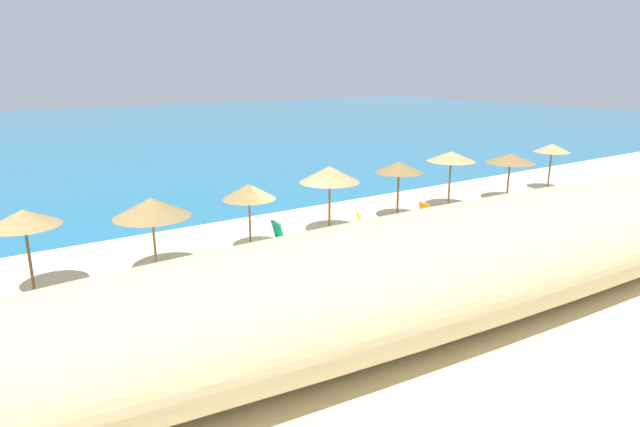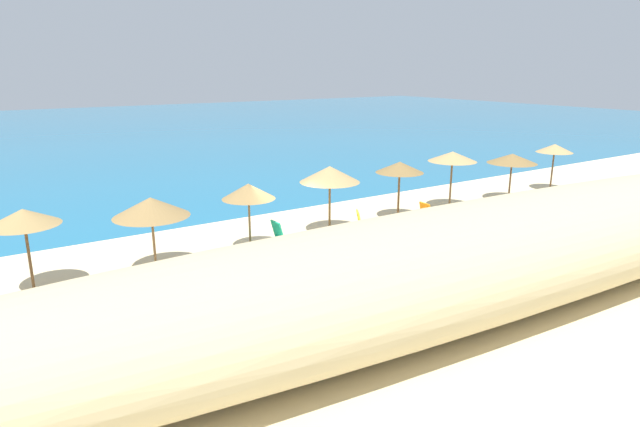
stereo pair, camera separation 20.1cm
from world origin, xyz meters
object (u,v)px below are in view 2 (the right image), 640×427
Objects in this scene: beach_umbrella_9 at (555,148)px; lounge_chair_0 at (348,229)px; beach_umbrella_8 at (512,159)px; beach_umbrella_5 at (330,174)px; beach_umbrella_7 at (453,157)px; beach_umbrella_3 at (151,207)px; beach_umbrella_4 at (248,191)px; lounge_chair_2 at (416,216)px; lounge_chair_1 at (266,241)px; beach_umbrella_2 at (23,217)px; beach_umbrella_6 at (400,167)px.

beach_umbrella_9 reaches higher than lounge_chair_0.
beach_umbrella_8 is 0.94× the size of beach_umbrella_9.
lounge_chair_0 is (-14.68, -0.99, -1.88)m from beach_umbrella_9.
beach_umbrella_5 is 7.12m from beach_umbrella_7.
beach_umbrella_8 is at bearing -0.36° from beach_umbrella_3.
beach_umbrella_4 is 14.48m from beach_umbrella_8.
beach_umbrella_4 is 7.82m from lounge_chair_2.
beach_umbrella_5 reaches higher than lounge_chair_2.
beach_umbrella_9 is 1.59× the size of lounge_chair_1.
beach_umbrella_7 reaches higher than beach_umbrella_4.
beach_umbrella_2 is 21.71m from beach_umbrella_8.
beach_umbrella_6 is 1.61× the size of lounge_chair_2.
beach_umbrella_2 is at bearing 114.88° from lounge_chair_0.
lounge_chair_0 is at bearing -81.24° from beach_umbrella_5.
beach_umbrella_3 is at bearing 114.94° from lounge_chair_0.
beach_umbrella_6 is 11.05m from beach_umbrella_9.
beach_umbrella_7 reaches higher than beach_umbrella_3.
beach_umbrella_3 is 1.58× the size of lounge_chair_0.
beach_umbrella_8 is 10.83m from lounge_chair_0.
beach_umbrella_7 is 1.71× the size of lounge_chair_2.
beach_umbrella_2 is 0.93× the size of beach_umbrella_5.
beach_umbrella_9 is at bearing -0.40° from beach_umbrella_2.
beach_umbrella_9 is at bearing 0.55° from beach_umbrella_3.
beach_umbrella_2 reaches higher than lounge_chair_0.
beach_umbrella_8 is at bearing -55.48° from lounge_chair_0.
lounge_chair_1 is at bearing -175.89° from beach_umbrella_7.
lounge_chair_1 is at bearing -5.36° from beach_umbrella_2.
lounge_chair_2 is (-3.22, -1.07, -2.19)m from beach_umbrella_7.
beach_umbrella_5 is at bearing 1.10° from beach_umbrella_4.
beach_umbrella_4 is 0.91× the size of beach_umbrella_7.
beach_umbrella_7 is 10.60m from lounge_chair_1.
beach_umbrella_8 is at bearing -175.32° from beach_umbrella_9.
lounge_chair_1 is at bearing -169.39° from beach_umbrella_5.
beach_umbrella_9 is at bearing -0.91° from beach_umbrella_6.
lounge_chair_2 is at bearing -13.42° from beach_umbrella_5.
lounge_chair_2 is at bearing -84.12° from beach_umbrella_6.
lounge_chair_2 is (14.77, -1.04, -1.99)m from beach_umbrella_2.
beach_umbrella_5 is 3.88m from lounge_chair_1.
beach_umbrella_5 is at bearing -178.49° from beach_umbrella_6.
beach_umbrella_2 is 1.61× the size of lounge_chair_0.
beach_umbrella_5 is 14.84m from beach_umbrella_9.
lounge_chair_0 is (-3.63, -1.17, -1.91)m from beach_umbrella_6.
beach_umbrella_3 is 18.08m from beach_umbrella_8.
beach_umbrella_6 reaches higher than lounge_chair_1.
beach_umbrella_5 is 1.74× the size of lounge_chair_1.
beach_umbrella_3 is 3.62m from beach_umbrella_4.
beach_umbrella_6 is (3.80, 0.10, -0.12)m from beach_umbrella_5.
beach_umbrella_9 is at bearing -0.02° from beach_umbrella_4.
beach_umbrella_9 is 1.58× the size of lounge_chair_2.
beach_umbrella_2 is at bearing 178.66° from beach_umbrella_8.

